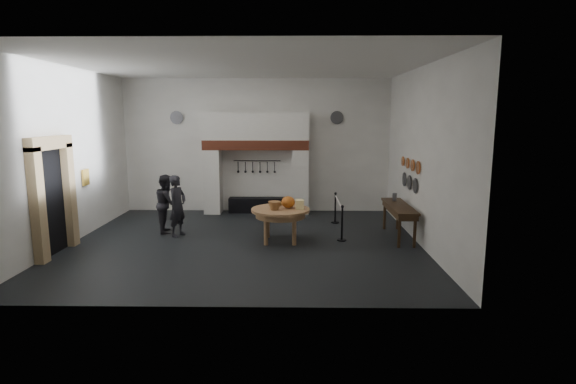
{
  "coord_description": "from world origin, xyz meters",
  "views": [
    {
      "loc": [
        1.3,
        -11.3,
        3.28
      ],
      "look_at": [
        1.12,
        -0.05,
        1.35
      ],
      "focal_mm": 28.0,
      "sensor_mm": 36.0,
      "label": 1
    }
  ],
  "objects_px": {
    "visitor_far": "(167,204)",
    "side_table": "(399,206)",
    "barrier_post_far": "(335,208)",
    "visitor_near": "(178,206)",
    "iron_range": "(257,205)",
    "work_table": "(280,210)",
    "barrier_post_near": "(342,224)"
  },
  "relations": [
    {
      "from": "iron_range",
      "to": "visitor_near",
      "type": "distance_m",
      "value": 3.68
    },
    {
      "from": "work_table",
      "to": "side_table",
      "type": "relative_size",
      "value": 0.69
    },
    {
      "from": "work_table",
      "to": "barrier_post_near",
      "type": "height_order",
      "value": "barrier_post_near"
    },
    {
      "from": "work_table",
      "to": "barrier_post_far",
      "type": "height_order",
      "value": "barrier_post_far"
    },
    {
      "from": "barrier_post_far",
      "to": "iron_range",
      "type": "bearing_deg",
      "value": 149.43
    },
    {
      "from": "visitor_near",
      "to": "work_table",
      "type": "bearing_deg",
      "value": -77.63
    },
    {
      "from": "visitor_near",
      "to": "side_table",
      "type": "xyz_separation_m",
      "value": [
        6.01,
        -0.09,
        0.03
      ]
    },
    {
      "from": "visitor_near",
      "to": "barrier_post_far",
      "type": "relative_size",
      "value": 1.87
    },
    {
      "from": "visitor_far",
      "to": "side_table",
      "type": "distance_m",
      "value": 6.42
    },
    {
      "from": "side_table",
      "to": "barrier_post_near",
      "type": "relative_size",
      "value": 2.44
    },
    {
      "from": "side_table",
      "to": "barrier_post_far",
      "type": "distance_m",
      "value": 2.33
    },
    {
      "from": "work_table",
      "to": "barrier_post_near",
      "type": "relative_size",
      "value": 1.69
    },
    {
      "from": "work_table",
      "to": "barrier_post_near",
      "type": "bearing_deg",
      "value": 2.55
    },
    {
      "from": "iron_range",
      "to": "visitor_far",
      "type": "xyz_separation_m",
      "value": [
        -2.31,
        -2.69,
        0.57
      ]
    },
    {
      "from": "visitor_near",
      "to": "barrier_post_near",
      "type": "distance_m",
      "value": 4.48
    },
    {
      "from": "work_table",
      "to": "visitor_far",
      "type": "height_order",
      "value": "visitor_far"
    },
    {
      "from": "side_table",
      "to": "barrier_post_near",
      "type": "distance_m",
      "value": 1.65
    },
    {
      "from": "work_table",
      "to": "visitor_far",
      "type": "xyz_separation_m",
      "value": [
        -3.23,
        0.89,
        -0.02
      ]
    },
    {
      "from": "iron_range",
      "to": "visitor_far",
      "type": "bearing_deg",
      "value": -130.64
    },
    {
      "from": "barrier_post_far",
      "to": "work_table",
      "type": "bearing_deg",
      "value": -128.02
    },
    {
      "from": "visitor_near",
      "to": "side_table",
      "type": "relative_size",
      "value": 0.76
    },
    {
      "from": "visitor_near",
      "to": "barrier_post_far",
      "type": "height_order",
      "value": "visitor_near"
    },
    {
      "from": "side_table",
      "to": "visitor_far",
      "type": "bearing_deg",
      "value": 175.61
    },
    {
      "from": "work_table",
      "to": "barrier_post_far",
      "type": "bearing_deg",
      "value": 51.98
    },
    {
      "from": "visitor_far",
      "to": "barrier_post_near",
      "type": "relative_size",
      "value": 1.83
    },
    {
      "from": "visitor_near",
      "to": "iron_range",
      "type": "bearing_deg",
      "value": -9.58
    },
    {
      "from": "visitor_far",
      "to": "barrier_post_far",
      "type": "distance_m",
      "value": 5.0
    },
    {
      "from": "visitor_far",
      "to": "barrier_post_near",
      "type": "distance_m",
      "value": 4.93
    },
    {
      "from": "iron_range",
      "to": "barrier_post_near",
      "type": "bearing_deg",
      "value": -54.03
    },
    {
      "from": "visitor_far",
      "to": "barrier_post_near",
      "type": "xyz_separation_m",
      "value": [
        4.85,
        -0.81,
        -0.37
      ]
    },
    {
      "from": "side_table",
      "to": "barrier_post_far",
      "type": "relative_size",
      "value": 2.44
    },
    {
      "from": "work_table",
      "to": "visitor_far",
      "type": "bearing_deg",
      "value": 164.65
    }
  ]
}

